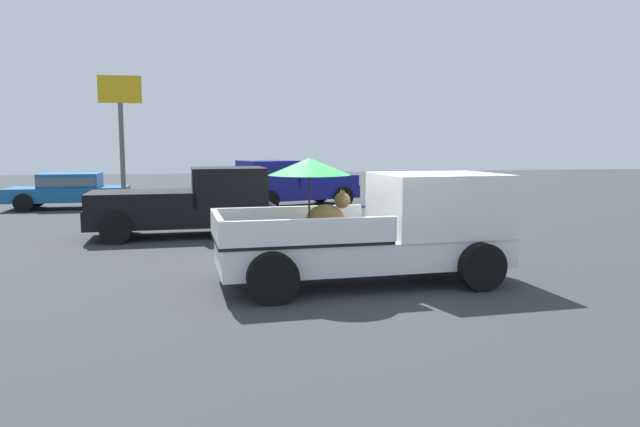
{
  "coord_description": "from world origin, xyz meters",
  "views": [
    {
      "loc": [
        -2.84,
        -9.7,
        2.42
      ],
      "look_at": [
        -0.51,
        1.18,
        1.1
      ],
      "focal_mm": 32.94,
      "sensor_mm": 36.0,
      "label": 1
    }
  ],
  "objects_px": {
    "pickup_truck_red": "(291,184)",
    "pickup_truck_far": "(191,203)",
    "motel_sign": "(121,117)",
    "pickup_truck_main": "(387,227)",
    "parked_sedan_near": "(69,189)"
  },
  "relations": [
    {
      "from": "pickup_truck_red",
      "to": "motel_sign",
      "type": "relative_size",
      "value": 1.09
    },
    {
      "from": "parked_sedan_near",
      "to": "motel_sign",
      "type": "relative_size",
      "value": 0.92
    },
    {
      "from": "motel_sign",
      "to": "pickup_truck_far",
      "type": "bearing_deg",
      "value": -66.06
    },
    {
      "from": "parked_sedan_near",
      "to": "pickup_truck_main",
      "type": "bearing_deg",
      "value": 120.13
    },
    {
      "from": "pickup_truck_red",
      "to": "pickup_truck_far",
      "type": "distance_m",
      "value": 7.65
    },
    {
      "from": "pickup_truck_red",
      "to": "parked_sedan_near",
      "type": "height_order",
      "value": "pickup_truck_red"
    },
    {
      "from": "pickup_truck_main",
      "to": "pickup_truck_red",
      "type": "relative_size",
      "value": 1.0
    },
    {
      "from": "pickup_truck_main",
      "to": "parked_sedan_near",
      "type": "bearing_deg",
      "value": 118.05
    },
    {
      "from": "pickup_truck_red",
      "to": "motel_sign",
      "type": "xyz_separation_m",
      "value": [
        -6.03,
        -1.57,
        2.45
      ]
    },
    {
      "from": "pickup_truck_far",
      "to": "motel_sign",
      "type": "distance_m",
      "value": 6.08
    },
    {
      "from": "pickup_truck_main",
      "to": "pickup_truck_far",
      "type": "bearing_deg",
      "value": 117.37
    },
    {
      "from": "parked_sedan_near",
      "to": "pickup_truck_red",
      "type": "bearing_deg",
      "value": 173.21
    },
    {
      "from": "pickup_truck_red",
      "to": "motel_sign",
      "type": "height_order",
      "value": "motel_sign"
    },
    {
      "from": "pickup_truck_main",
      "to": "motel_sign",
      "type": "bearing_deg",
      "value": 115.07
    },
    {
      "from": "pickup_truck_far",
      "to": "motel_sign",
      "type": "height_order",
      "value": "motel_sign"
    }
  ]
}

